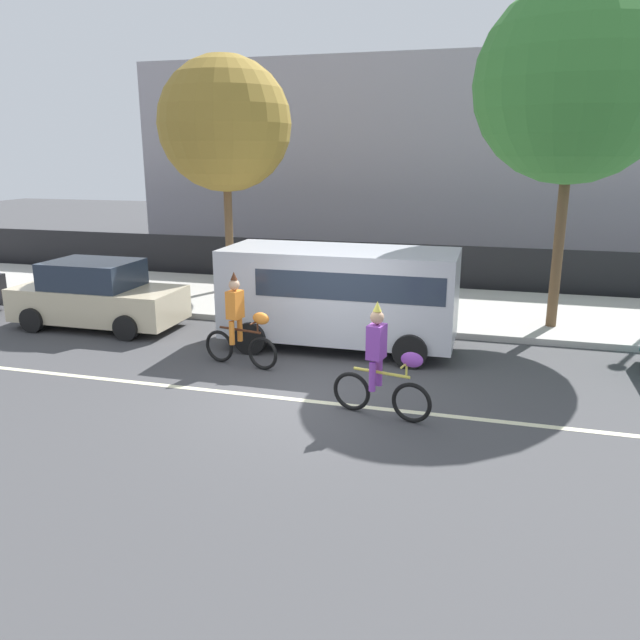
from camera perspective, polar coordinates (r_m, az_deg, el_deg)
ground_plane at (r=11.35m, az=-0.26°, el=-6.50°), size 80.00×80.00×0.00m
road_centre_line at (r=10.90m, az=-0.98°, el=-7.41°), size 36.00×0.14×0.01m
sidewalk_curb at (r=17.39m, az=5.57°, el=1.36°), size 60.00×5.00×0.15m
fence_line at (r=20.07m, az=7.08°, el=4.98°), size 40.00×0.08×1.40m
building_backdrop at (r=28.16m, az=15.05°, el=13.95°), size 28.00×8.00×7.74m
parade_cyclist_orange at (r=12.50m, az=-7.29°, el=-0.51°), size 1.70×0.55×1.92m
parade_cyclist_purple at (r=10.06m, az=5.73°, el=-4.34°), size 1.70×0.55×1.92m
parked_van_silver at (r=13.53m, az=2.10°, el=2.70°), size 5.00×2.22×2.18m
parked_car_beige at (r=16.21m, az=-19.69°, el=2.08°), size 4.10×1.92×1.64m
street_tree_near_lamp at (r=15.52m, az=22.26°, el=19.40°), size 4.36×4.36×7.67m
street_tree_far_corner at (r=18.88m, az=-8.69°, el=17.26°), size 3.82×3.82×6.72m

